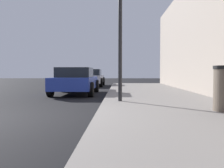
# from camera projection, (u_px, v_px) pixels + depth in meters

# --- Properties ---
(ground_plane) EXTENTS (80.00, 80.00, 0.00)m
(ground_plane) POSITION_uv_depth(u_px,v_px,m) (6.00, 120.00, 5.85)
(ground_plane) COLOR black
(sidewalk) EXTENTS (4.00, 32.00, 0.15)m
(sidewalk) POSITION_uv_depth(u_px,v_px,m) (187.00, 117.00, 5.73)
(sidewalk) COLOR gray
(sidewalk) RESTS_ON ground_plane
(street_lamp) EXTENTS (0.36, 0.36, 4.59)m
(street_lamp) POSITION_uv_depth(u_px,v_px,m) (120.00, 0.00, 8.14)
(street_lamp) COLOR black
(street_lamp) RESTS_ON sidewalk
(car_blue) EXTENTS (1.96, 4.26, 1.27)m
(car_blue) POSITION_uv_depth(u_px,v_px,m) (76.00, 81.00, 12.56)
(car_blue) COLOR #233899
(car_blue) RESTS_ON ground_plane
(car_silver) EXTENTS (2.00, 4.27, 1.27)m
(car_silver) POSITION_uv_depth(u_px,v_px,m) (90.00, 78.00, 19.97)
(car_silver) COLOR #B7B7BF
(car_silver) RESTS_ON ground_plane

